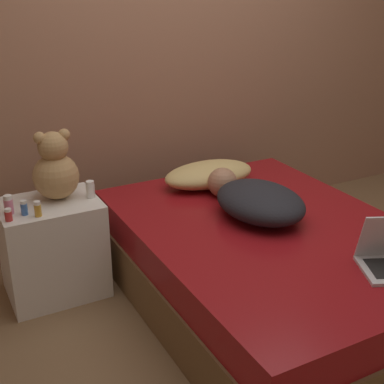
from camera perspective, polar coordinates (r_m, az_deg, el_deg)
ground_plane at (r=3.07m, az=8.03°, el=-11.49°), size 12.00×12.00×0.00m
wall_back at (r=3.62m, az=-2.49°, el=16.06°), size 8.00×0.06×2.60m
bed at (r=2.94m, az=8.27°, el=-7.78°), size 1.36×1.88×0.46m
nightstand at (r=3.09m, az=-14.59°, el=-5.82°), size 0.53×0.41×0.55m
pillow at (r=3.32m, az=1.81°, el=1.90°), size 0.59×0.33×0.15m
person_lying at (r=2.93m, az=6.85°, el=-0.79°), size 0.46×0.73×0.18m
teddy_bear at (r=2.96m, az=-14.38°, el=2.37°), size 0.25×0.25×0.38m
bottle_amber at (r=2.81m, az=-16.14°, el=-1.75°), size 0.04×0.04×0.08m
bottle_white at (r=2.97m, az=-10.79°, el=0.27°), size 0.05×0.05×0.10m
bottle_pink at (r=2.88m, az=-18.98°, el=-1.30°), size 0.05×0.05×0.10m
bottle_red at (r=2.80m, az=-19.00°, el=-2.32°), size 0.04×0.04×0.06m
bottle_blue at (r=2.84m, az=-17.48°, el=-1.62°), size 0.03×0.03×0.08m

